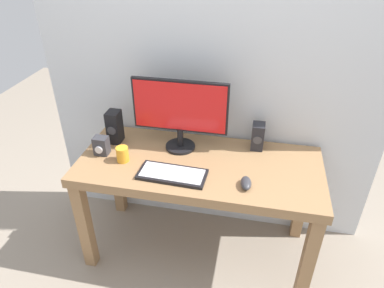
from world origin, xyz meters
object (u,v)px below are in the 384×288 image
Objects in this scene: desk at (199,176)px; speaker_right at (258,136)px; mouse at (246,183)px; coffee_mug at (123,154)px; speaker_left at (115,127)px; keyboard_primary at (172,174)px; audio_controller at (101,146)px; monitor at (180,111)px.

desk is 8.59× the size of speaker_right.
coffee_mug reaches higher than mouse.
speaker_right is 1.82× the size of coffee_mug.
mouse is 0.52× the size of speaker_left.
mouse is at bearing -1.67° from keyboard_primary.
mouse is 0.88m from audio_controller.
keyboard_primary is 3.49× the size of mouse.
speaker_right reaches higher than keyboard_primary.
speaker_left is at bearing 147.65° from keyboard_primary.
keyboard_primary is 0.33m from coffee_mug.
desk is 3.71× the size of keyboard_primary.
speaker_left is at bearing -177.44° from monitor.
coffee_mug is at bearing 166.13° from mouse.
keyboard_primary is 0.40m from mouse.
speaker_left is at bearing 79.55° from audio_controller.
desk is at bearing -44.65° from monitor.
desk is 0.47m from coffee_mug.
monitor is 0.38m from keyboard_primary.
monitor reaches higher than mouse.
speaker_left reaches higher than coffee_mug.
keyboard_primary is 0.53m from speaker_left.
speaker_left is (-0.84, 0.29, 0.08)m from mouse.
keyboard_primary is 2.32× the size of speaker_right.
monitor reaches higher than speaker_right.
mouse is (0.40, -0.01, 0.01)m from keyboard_primary.
speaker_right is at bearing 40.84° from keyboard_primary.
coffee_mug reaches higher than desk.
mouse reaches higher than keyboard_primary.
audio_controller reaches higher than coffee_mug.
coffee_mug is (-0.44, -0.07, 0.14)m from desk.
coffee_mug is at bearing -143.84° from monitor.
keyboard_primary is at bearing -85.70° from monitor.
keyboard_primary reaches higher than desk.
desk is at bearing 51.56° from keyboard_primary.
speaker_left reaches higher than desk.
mouse is 0.89m from speaker_left.
audio_controller is (-0.46, 0.13, 0.05)m from keyboard_primary.
speaker_right is 0.79× the size of speaker_left.
speaker_left is at bearing 154.48° from mouse.
coffee_mug is (-0.72, 0.09, 0.02)m from mouse.
speaker_right is (0.04, 0.39, 0.06)m from mouse.
monitor is (-0.14, 0.14, 0.35)m from desk.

